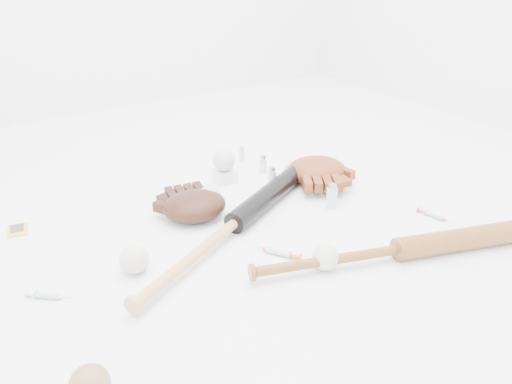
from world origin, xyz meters
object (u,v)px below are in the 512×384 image
bat_wood (399,249)px  glove_dark (194,205)px  pedestal (224,176)px  bat_dark (235,222)px

bat_wood → glove_dark: size_ratio=3.71×
glove_dark → pedestal: size_ratio=3.13×
bat_wood → bat_dark: bearing=147.2°
glove_dark → bat_wood: bearing=-45.7°
bat_dark → bat_wood: bat_dark is taller
pedestal → bat_wood: bearing=-78.5°
bat_wood → pedestal: bearing=119.8°
bat_dark → pedestal: 0.39m
bat_dark → pedestal: bat_dark is taller
bat_dark → glove_dark: glove_dark is taller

